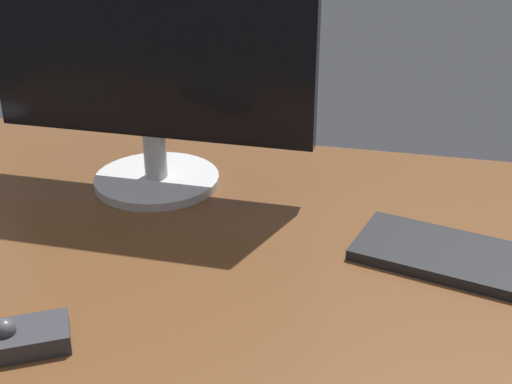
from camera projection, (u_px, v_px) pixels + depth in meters
desk at (213, 257)px, 97.68cm from camera, size 140.00×84.00×2.00cm
monitor at (147, 34)px, 106.02cm from camera, size 52.82×20.83×47.44cm
keyboard at (500, 267)px, 92.07cm from camera, size 40.58×22.10×1.52cm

